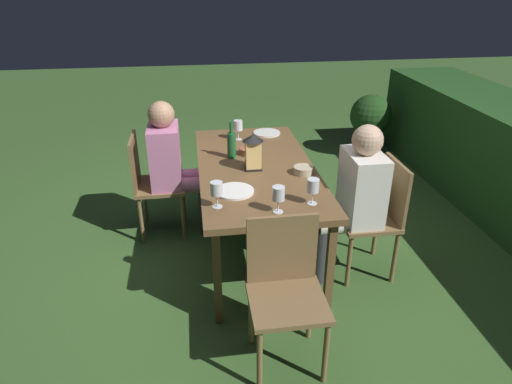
{
  "coord_description": "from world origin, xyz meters",
  "views": [
    {
      "loc": [
        3.08,
        -0.45,
        2.06
      ],
      "look_at": [
        0.0,
        0.0,
        0.52
      ],
      "focal_mm": 31.61,
      "sensor_mm": 36.0,
      "label": 1
    }
  ],
  "objects": [
    {
      "name": "wine_glass_d",
      "position": [
        -0.6,
        -0.07,
        0.85
      ],
      "size": [
        0.08,
        0.08,
        0.17
      ],
      "color": "silver",
      "rests_on": "dining_table"
    },
    {
      "name": "wine_glass_c",
      "position": [
        0.65,
        0.26,
        0.85
      ],
      "size": [
        0.08,
        0.08,
        0.17
      ],
      "color": "silver",
      "rests_on": "dining_table"
    },
    {
      "name": "chair_side_left_a",
      "position": [
        -0.4,
        -0.82,
        0.49
      ],
      "size": [
        0.42,
        0.4,
        0.87
      ],
      "color": "brown",
      "rests_on": "ground"
    },
    {
      "name": "bowl_olives",
      "position": [
        -0.24,
        -0.03,
        0.76
      ],
      "size": [
        0.14,
        0.14,
        0.05
      ],
      "color": "#9E5138",
      "rests_on": "dining_table"
    },
    {
      "name": "chair_side_right_b",
      "position": [
        0.4,
        0.82,
        0.49
      ],
      "size": [
        0.42,
        0.4,
        0.87
      ],
      "color": "brown",
      "rests_on": "ground"
    },
    {
      "name": "person_in_pink",
      "position": [
        -0.4,
        -0.63,
        0.64
      ],
      "size": [
        0.38,
        0.47,
        1.15
      ],
      "color": "#C675A3",
      "rests_on": "ground"
    },
    {
      "name": "ground_plane",
      "position": [
        0.0,
        0.0,
        0.0
      ],
      "size": [
        16.0,
        16.0,
        0.0
      ],
      "primitive_type": "plane",
      "color": "#385B28"
    },
    {
      "name": "plate_b",
      "position": [
        0.42,
        -0.2,
        0.74
      ],
      "size": [
        0.26,
        0.26,
        0.01
      ],
      "primitive_type": "cylinder",
      "color": "white",
      "rests_on": "dining_table"
    },
    {
      "name": "person_in_cream",
      "position": [
        0.4,
        0.63,
        0.64
      ],
      "size": [
        0.38,
        0.47,
        1.15
      ],
      "color": "white",
      "rests_on": "ground"
    },
    {
      "name": "plate_a",
      "position": [
        -0.71,
        0.2,
        0.74
      ],
      "size": [
        0.24,
        0.24,
        0.01
      ],
      "primitive_type": "cylinder",
      "color": "silver",
      "rests_on": "dining_table"
    },
    {
      "name": "dining_table",
      "position": [
        0.0,
        0.0,
        0.68
      ],
      "size": [
        1.76,
        0.86,
        0.74
      ],
      "color": "brown",
      "rests_on": "ground"
    },
    {
      "name": "chair_head_far",
      "position": [
        1.13,
        0.0,
        0.49
      ],
      "size": [
        0.4,
        0.42,
        0.87
      ],
      "color": "brown",
      "rests_on": "ground"
    },
    {
      "name": "green_bottle_on_table",
      "position": [
        -0.19,
        -0.16,
        0.85
      ],
      "size": [
        0.07,
        0.07,
        0.29
      ],
      "color": "#1E5B2D",
      "rests_on": "dining_table"
    },
    {
      "name": "potted_plant_by_hedge",
      "position": [
        -1.86,
        1.65,
        0.46
      ],
      "size": [
        0.49,
        0.49,
        0.75
      ],
      "color": "brown",
      "rests_on": "ground"
    },
    {
      "name": "lantern_centerpiece",
      "position": [
        0.05,
        -0.03,
        0.88
      ],
      "size": [
        0.15,
        0.15,
        0.27
      ],
      "color": "black",
      "rests_on": "dining_table"
    },
    {
      "name": "wine_glass_a",
      "position": [
        0.61,
        -0.33,
        0.85
      ],
      "size": [
        0.08,
        0.08,
        0.17
      ],
      "color": "silver",
      "rests_on": "dining_table"
    },
    {
      "name": "wine_glass_b",
      "position": [
        0.73,
        0.03,
        0.85
      ],
      "size": [
        0.08,
        0.08,
        0.17
      ],
      "color": "silver",
      "rests_on": "dining_table"
    },
    {
      "name": "bowl_bread",
      "position": [
        0.19,
        0.32,
        0.77
      ],
      "size": [
        0.14,
        0.14,
        0.05
      ],
      "color": "#BCAD8E",
      "rests_on": "dining_table"
    }
  ]
}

